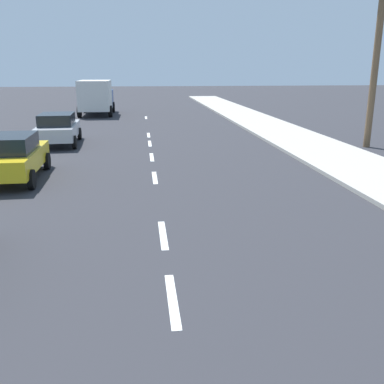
# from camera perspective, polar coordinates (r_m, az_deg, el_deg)

# --- Properties ---
(ground_plane) EXTENTS (160.00, 160.00, 0.00)m
(ground_plane) POSITION_cam_1_polar(r_m,az_deg,el_deg) (17.35, -5.14, 3.47)
(ground_plane) COLOR #2D2D33
(sidewalk_strip) EXTENTS (3.60, 80.00, 0.14)m
(sidewalk_strip) POSITION_cam_1_polar(r_m,az_deg,el_deg) (21.00, 16.78, 5.23)
(sidewalk_strip) COLOR #B2ADA3
(sidewalk_strip) RESTS_ON ground
(lane_stripe_2) EXTENTS (0.16, 1.80, 0.01)m
(lane_stripe_2) POSITION_cam_1_polar(r_m,az_deg,el_deg) (7.47, -2.58, -13.93)
(lane_stripe_2) COLOR white
(lane_stripe_2) RESTS_ON ground
(lane_stripe_3) EXTENTS (0.16, 1.80, 0.01)m
(lane_stripe_3) POSITION_cam_1_polar(r_m,az_deg,el_deg) (10.14, -3.82, -5.61)
(lane_stripe_3) COLOR white
(lane_stripe_3) RESTS_ON ground
(lane_stripe_4) EXTENTS (0.16, 1.80, 0.01)m
(lane_stripe_4) POSITION_cam_1_polar(r_m,az_deg,el_deg) (15.41, -4.91, 1.90)
(lane_stripe_4) COLOR white
(lane_stripe_4) RESTS_ON ground
(lane_stripe_5) EXTENTS (0.16, 1.80, 0.01)m
(lane_stripe_5) POSITION_cam_1_polar(r_m,az_deg,el_deg) (19.01, -5.30, 4.58)
(lane_stripe_5) COLOR white
(lane_stripe_5) RESTS_ON ground
(lane_stripe_6) EXTENTS (0.16, 1.80, 0.01)m
(lane_stripe_6) POSITION_cam_1_polar(r_m,az_deg,el_deg) (22.55, -5.56, 6.36)
(lane_stripe_6) COLOR white
(lane_stripe_6) RESTS_ON ground
(lane_stripe_7) EXTENTS (0.16, 1.80, 0.01)m
(lane_stripe_7) POSITION_cam_1_polar(r_m,az_deg,el_deg) (25.46, -5.72, 7.45)
(lane_stripe_7) COLOR white
(lane_stripe_7) RESTS_ON ground
(lane_stripe_8) EXTENTS (0.16, 1.80, 0.01)m
(lane_stripe_8) POSITION_cam_1_polar(r_m,az_deg,el_deg) (34.71, -6.06, 9.69)
(lane_stripe_8) COLOR white
(lane_stripe_8) RESTS_ON ground
(parked_car_yellow) EXTENTS (2.06, 4.29, 1.57)m
(parked_car_yellow) POSITION_cam_1_polar(r_m,az_deg,el_deg) (16.14, -22.64, 4.41)
(parked_car_yellow) COLOR gold
(parked_car_yellow) RESTS_ON ground
(parked_car_silver) EXTENTS (2.13, 4.35, 1.57)m
(parked_car_silver) POSITION_cam_1_polar(r_m,az_deg,el_deg) (23.04, -17.20, 8.03)
(parked_car_silver) COLOR #B7BABF
(parked_car_silver) RESTS_ON ground
(delivery_truck) EXTENTS (2.69, 6.25, 2.80)m
(delivery_truck) POSITION_cam_1_polar(r_m,az_deg,el_deg) (37.29, -12.47, 12.15)
(delivery_truck) COLOR #23478C
(delivery_truck) RESTS_ON ground
(palm_tree_far) EXTENTS (1.56, 1.63, 8.33)m
(palm_tree_far) POSITION_cam_1_polar(r_m,az_deg,el_deg) (22.96, 23.64, 21.16)
(palm_tree_far) COLOR brown
(palm_tree_far) RESTS_ON ground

